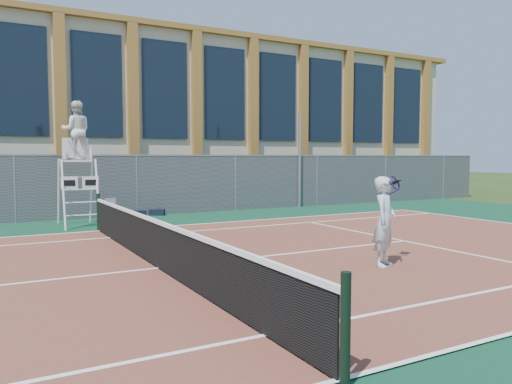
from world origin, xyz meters
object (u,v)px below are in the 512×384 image
steel_pole (300,161)px  umpire_chair (76,134)px  plastic_chair (112,208)px  tennis_player (385,221)px

steel_pole → umpire_chair: steel_pole is taller
plastic_chair → tennis_player: (3.18, -9.18, 0.42)m
umpire_chair → tennis_player: bearing=-64.6°
plastic_chair → tennis_player: bearing=-70.9°
steel_pole → umpire_chair: (-9.35, -1.65, 0.89)m
steel_pole → plastic_chair: bearing=-170.1°
umpire_chair → plastic_chair: umpire_chair is taller
steel_pole → tennis_player: size_ratio=2.25×
umpire_chair → tennis_player: 10.12m
steel_pole → tennis_player: steel_pole is taller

